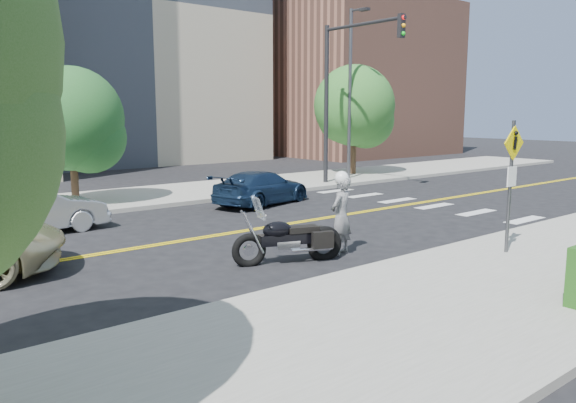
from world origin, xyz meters
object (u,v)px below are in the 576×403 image
Objects in this scene: parked_car_silver at (30,211)px; parked_car_blue at (262,188)px; pedestrian_sign at (511,174)px; motorcycle at (289,229)px; motorcyclist at (341,213)px.

parked_car_blue is (8.00, 0.13, -0.05)m from parked_car_silver.
pedestrian_sign is 5.16m from motorcycle.
motorcycle reaches higher than parked_car_silver.
motorcycle is at bearing 131.96° from parked_car_blue.
motorcyclist reaches higher than parked_car_blue.
parked_car_silver is at bearing 137.90° from motorcycle.
motorcyclist is 0.80× the size of motorcycle.
parked_car_blue is (2.93, 7.08, -0.37)m from motorcyclist.
pedestrian_sign is at bearing 162.80° from parked_car_blue.
motorcycle is (-1.42, 0.21, -0.23)m from motorcyclist.
pedestrian_sign is 12.44m from parked_car_silver.
motorcycle is 8.13m from parked_car_blue.
pedestrian_sign is at bearing -144.92° from parked_car_silver.
pedestrian_sign is at bearing -15.91° from motorcycle.
motorcyclist is 0.47× the size of parked_car_blue.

